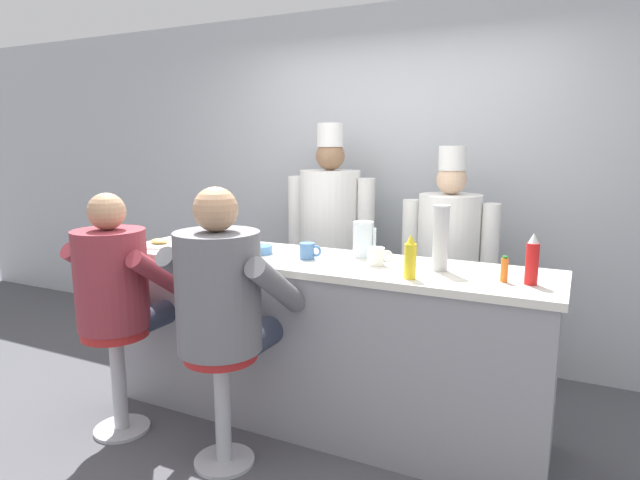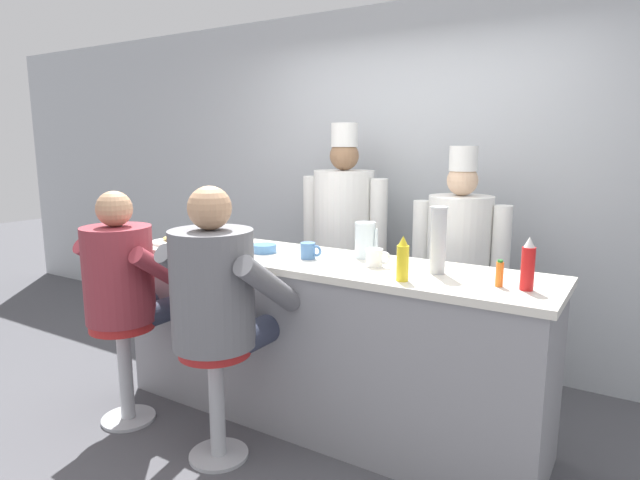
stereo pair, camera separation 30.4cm
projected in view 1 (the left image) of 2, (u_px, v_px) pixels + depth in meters
ground_plane at (294, 446)px, 2.99m from camera, size 20.00×20.00×0.00m
wall_back at (393, 184)px, 4.19m from camera, size 10.00×0.06×2.70m
diner_counter at (320, 341)px, 3.19m from camera, size 2.64×0.66×1.00m
ketchup_bottle_red at (532, 260)px, 2.53m from camera, size 0.06×0.06×0.25m
mustard_bottle_yellow at (410, 258)px, 2.64m from camera, size 0.06×0.06×0.22m
hot_sauce_bottle_orange at (504, 269)px, 2.58m from camera, size 0.04×0.04×0.13m
water_pitcher_clear at (363, 239)px, 3.15m from camera, size 0.14×0.12×0.21m
breakfast_plate at (159, 244)px, 3.48m from camera, size 0.27×0.27×0.05m
cereal_bowl at (260, 250)px, 3.25m from camera, size 0.15×0.15×0.05m
coffee_mug_blue at (308, 251)px, 3.10m from camera, size 0.14×0.09×0.09m
coffee_mug_white at (377, 256)px, 2.93m from camera, size 0.14×0.09×0.10m
cup_stack_steel at (441, 238)px, 2.79m from camera, size 0.09×0.09×0.35m
diner_seated_maroon at (117, 287)px, 3.03m from camera, size 0.60×0.59×1.40m
diner_seated_grey at (223, 299)px, 2.70m from camera, size 0.65×0.64×1.46m
cook_in_whites_near at (330, 233)px, 4.07m from camera, size 0.71×0.45×1.81m
cook_in_whites_far at (448, 258)px, 3.58m from camera, size 0.64×0.41×1.65m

